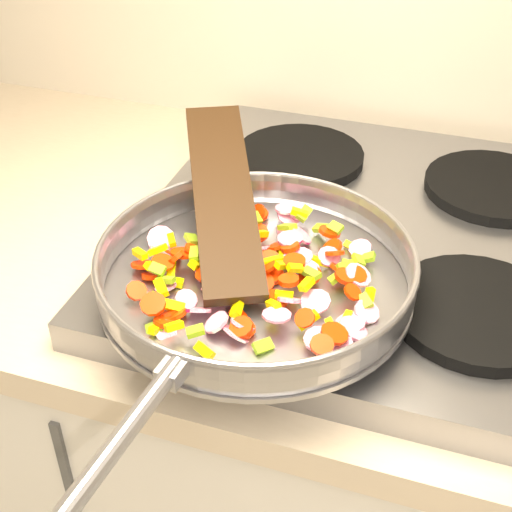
% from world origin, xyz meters
% --- Properties ---
extents(cooktop, '(0.60, 0.60, 0.04)m').
position_xyz_m(cooktop, '(-0.70, 1.67, 0.92)').
color(cooktop, '#939399').
rests_on(cooktop, counter_top).
extents(grate_fl, '(0.19, 0.19, 0.02)m').
position_xyz_m(grate_fl, '(-0.84, 1.52, 0.95)').
color(grate_fl, black).
rests_on(grate_fl, cooktop).
extents(grate_fr, '(0.19, 0.19, 0.02)m').
position_xyz_m(grate_fr, '(-0.56, 1.52, 0.95)').
color(grate_fr, black).
rests_on(grate_fr, cooktop).
extents(grate_bl, '(0.19, 0.19, 0.02)m').
position_xyz_m(grate_bl, '(-0.84, 1.81, 0.95)').
color(grate_bl, black).
rests_on(grate_bl, cooktop).
extents(grate_br, '(0.19, 0.19, 0.02)m').
position_xyz_m(grate_br, '(-0.56, 1.81, 0.95)').
color(grate_br, black).
rests_on(grate_br, cooktop).
extents(saute_pan, '(0.38, 0.55, 0.05)m').
position_xyz_m(saute_pan, '(-0.80, 1.48, 0.98)').
color(saute_pan, '#9E9EA5').
rests_on(saute_pan, grate_fl).
extents(vegetable_heap, '(0.30, 0.29, 0.04)m').
position_xyz_m(vegetable_heap, '(-0.80, 1.48, 0.98)').
color(vegetable_heap, '#E5D303').
rests_on(vegetable_heap, saute_pan).
extents(wooden_spatula, '(0.19, 0.30, 0.09)m').
position_xyz_m(wooden_spatula, '(-0.87, 1.55, 1.02)').
color(wooden_spatula, black).
rests_on(wooden_spatula, saute_pan).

